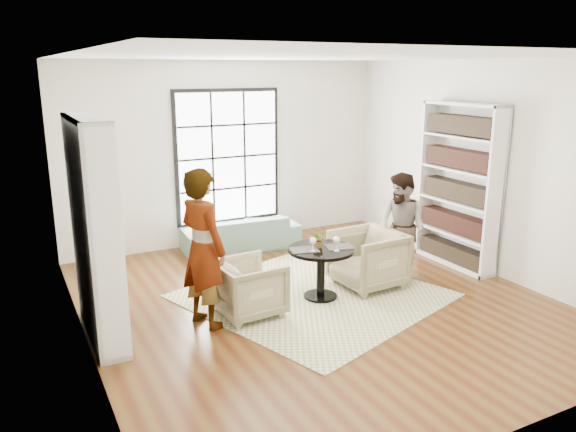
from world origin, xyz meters
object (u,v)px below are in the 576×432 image
pedestal_table (321,262)px  wine_glass_left (313,241)px  person_right (402,228)px  wine_glass_right (337,241)px  person_left (203,248)px  sofa (241,233)px  armchair_left (249,288)px  flower_centerpiece (319,239)px  armchair_right (368,259)px

pedestal_table → wine_glass_left: 0.36m
person_right → wine_glass_left: bearing=-96.7°
wine_glass_right → person_left: bearing=175.4°
sofa → armchair_left: (-0.90, -2.39, 0.07)m
person_left → wine_glass_right: bearing=-113.8°
flower_centerpiece → pedestal_table: bearing=-78.5°
person_left → flower_centerpiece: bearing=-106.0°
armchair_right → flower_centerpiece: bearing=-91.9°
armchair_right → person_right: (0.55, 0.00, 0.36)m
sofa → wine_glass_right: wine_glass_right is taller
person_right → wine_glass_right: person_right is taller
wine_glass_left → person_right: bearing=4.7°
armchair_left → person_left: bearing=85.6°
pedestal_table → wine_glass_right: (0.12, -0.18, 0.32)m
armchair_left → sofa: bearing=-25.0°
person_right → armchair_right: bearing=-101.5°
armchair_left → wine_glass_right: (1.13, -0.14, 0.46)m
person_right → wine_glass_left: 1.48m
armchair_right → wine_glass_right: wine_glass_right is taller
person_right → pedestal_table: bearing=-98.8°
wine_glass_left → armchair_left: bearing=178.5°
armchair_right → person_left: person_left is taller
wine_glass_right → flower_centerpiece: (-0.13, 0.22, -0.03)m
person_left → wine_glass_left: bearing=-110.1°
pedestal_table → sofa: 2.36m
pedestal_table → armchair_left: 1.03m
person_left → wine_glass_left: size_ratio=9.89×
armchair_right → person_right: person_right is taller
pedestal_table → armchair_left: (-1.02, -0.04, -0.15)m
pedestal_table → person_right: bearing=2.6°
sofa → person_left: size_ratio=1.02×
person_left → wine_glass_left: 1.41m
armchair_left → wine_glass_left: bearing=-95.8°
armchair_left → armchair_right: bearing=-91.2°
sofa → armchair_left: armchair_left is taller
armchair_right → wine_glass_left: wine_glass_left is taller
wine_glass_left → wine_glass_right: 0.30m
person_right → wine_glass_left: person_right is taller
pedestal_table → person_right: (1.32, 0.06, 0.26)m
sofa → armchair_right: 2.46m
armchair_right → wine_glass_left: 1.02m
armchair_left → wine_glass_left: (0.86, -0.02, 0.46)m
armchair_left → armchair_right: 1.79m
pedestal_table → armchair_right: (0.77, 0.06, -0.10)m
armchair_right → flower_centerpiece: (-0.78, -0.01, 0.39)m
pedestal_table → wine_glass_right: size_ratio=4.50×
sofa → armchair_right: (0.89, -2.29, 0.11)m
armchair_right → flower_centerpiece: 0.87m
sofa → wine_glass_right: 2.59m
person_left → person_right: size_ratio=1.22×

